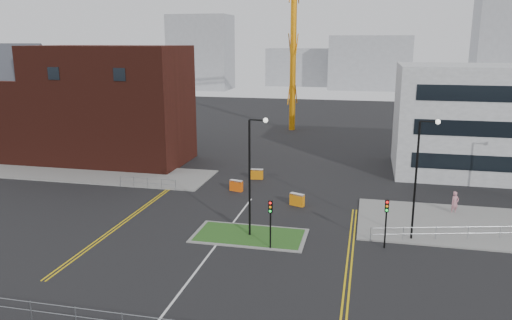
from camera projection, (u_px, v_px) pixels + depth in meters
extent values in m
plane|color=black|center=(189.00, 281.00, 31.00)|extent=(200.00, 200.00, 0.00)
cube|color=slate|center=(89.00, 173.00, 56.15)|extent=(28.00, 8.00, 0.12)
cube|color=slate|center=(512.00, 229.00, 39.53)|extent=(24.00, 10.00, 0.12)
cube|color=slate|center=(250.00, 236.00, 38.14)|extent=(8.60, 4.60, 0.08)
cube|color=#1E4B19|center=(250.00, 235.00, 38.14)|extent=(8.00, 4.00, 0.12)
cube|color=#3F170F|center=(111.00, 105.00, 60.21)|extent=(18.00, 10.00, 14.00)
cube|color=black|center=(54.00, 73.00, 55.38)|extent=(1.40, 0.10, 1.40)
cube|color=black|center=(119.00, 75.00, 53.66)|extent=(1.40, 0.10, 1.40)
cube|color=#3F170F|center=(26.00, 118.00, 63.26)|extent=(6.00, 10.00, 10.00)
cube|color=#2D3038|center=(22.00, 78.00, 62.09)|extent=(6.40, 8.49, 8.49)
cylinder|color=orange|center=(294.00, 22.00, 79.49)|extent=(1.00, 1.00, 35.00)
cylinder|color=black|center=(250.00, 180.00, 37.10)|extent=(0.16, 0.16, 9.00)
cylinder|color=black|center=(257.00, 120.00, 35.92)|extent=(1.20, 0.10, 0.10)
sphere|color=silver|center=(266.00, 120.00, 35.79)|extent=(0.36, 0.36, 0.36)
cylinder|color=black|center=(415.00, 182.00, 36.42)|extent=(0.16, 0.16, 9.00)
cylinder|color=black|center=(429.00, 122.00, 35.24)|extent=(1.20, 0.10, 0.10)
sphere|color=silver|center=(438.00, 122.00, 35.11)|extent=(0.36, 0.36, 0.36)
cylinder|color=black|center=(270.00, 229.00, 35.48)|extent=(0.12, 0.12, 3.00)
cube|color=black|center=(271.00, 207.00, 35.08)|extent=(0.28, 0.22, 0.90)
sphere|color=red|center=(270.00, 203.00, 34.88)|extent=(0.18, 0.18, 0.18)
sphere|color=orange|center=(270.00, 207.00, 34.95)|extent=(0.18, 0.18, 0.18)
sphere|color=#0CCC33|center=(270.00, 211.00, 35.02)|extent=(0.18, 0.18, 0.18)
cylinder|color=black|center=(385.00, 228.00, 35.65)|extent=(0.12, 0.12, 3.00)
cube|color=black|center=(387.00, 206.00, 35.25)|extent=(0.28, 0.22, 0.90)
sphere|color=red|center=(387.00, 202.00, 35.06)|extent=(0.18, 0.18, 0.18)
sphere|color=orange|center=(387.00, 206.00, 35.13)|extent=(0.18, 0.18, 0.18)
sphere|color=#0CCC33|center=(387.00, 210.00, 35.20)|extent=(0.18, 0.18, 0.18)
cylinder|color=gray|center=(146.00, 317.00, 25.06)|extent=(24.00, 0.04, 0.04)
cylinder|color=gray|center=(147.00, 178.00, 50.19)|extent=(6.00, 0.04, 0.04)
cylinder|color=gray|center=(148.00, 183.00, 50.30)|extent=(6.00, 0.04, 0.04)
cylinder|color=gray|center=(120.00, 181.00, 50.95)|extent=(0.05, 0.05, 1.10)
cylinder|color=gray|center=(176.00, 185.00, 49.66)|extent=(0.05, 0.05, 1.10)
cylinder|color=gray|center=(501.00, 226.00, 37.25)|extent=(19.01, 5.04, 0.04)
cylinder|color=gray|center=(500.00, 233.00, 37.36)|extent=(19.01, 5.04, 0.04)
cylinder|color=gray|center=(370.00, 234.00, 37.04)|extent=(0.05, 0.05, 1.10)
cube|color=silver|center=(199.00, 267.00, 32.89)|extent=(0.15, 30.00, 0.01)
cube|color=gold|center=(130.00, 216.00, 42.41)|extent=(0.12, 24.00, 0.01)
cube|color=gold|center=(133.00, 217.00, 42.35)|extent=(0.12, 24.00, 0.01)
cube|color=gold|center=(348.00, 256.00, 34.64)|extent=(0.12, 20.00, 0.01)
cube|color=gold|center=(352.00, 256.00, 34.58)|extent=(0.12, 20.00, 0.01)
cube|color=gray|center=(201.00, 53.00, 150.81)|extent=(18.00, 12.00, 22.00)
cube|color=gray|center=(370.00, 63.00, 150.24)|extent=(24.00, 12.00, 16.00)
cube|color=gray|center=(501.00, 43.00, 136.57)|extent=(14.00, 12.00, 28.00)
cube|color=gray|center=(314.00, 67.00, 164.06)|extent=(30.00, 12.00, 12.00)
imported|color=#BE7B86|center=(455.00, 203.00, 42.79)|extent=(0.87, 0.79, 2.01)
cube|color=#C9710B|center=(257.00, 174.00, 53.72)|extent=(1.36, 0.60, 1.10)
cube|color=silver|center=(257.00, 170.00, 53.60)|extent=(1.36, 0.60, 0.13)
cube|color=#E3550C|center=(236.00, 186.00, 49.45)|extent=(1.39, 0.77, 1.10)
cube|color=silver|center=(236.00, 181.00, 49.33)|extent=(1.39, 0.77, 0.13)
cube|color=orange|center=(297.00, 200.00, 45.07)|extent=(1.41, 0.92, 1.12)
cube|color=silver|center=(297.00, 194.00, 44.95)|extent=(1.41, 0.92, 0.13)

